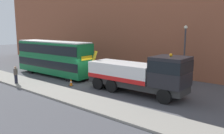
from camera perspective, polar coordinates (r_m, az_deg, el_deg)
The scene contains 8 objects.
ground_plane at distance 23.51m, azimuth -5.40°, elevation -4.15°, with size 120.00×120.00×0.00m, color #4C4C51.
near_kerb at distance 20.88m, azimuth -13.70°, elevation -5.97°, with size 60.00×2.80×0.15m, color gray.
building_facade at distance 29.67m, azimuth 6.84°, elevation 14.39°, with size 60.00×1.50×16.00m.
recovery_tow_truck at distance 19.67m, azimuth 6.93°, elevation -1.67°, with size 10.18×2.89×3.67m.
double_decker_bus at distance 28.04m, azimuth -14.24°, elevation 2.48°, with size 11.10×2.86×4.06m.
pedestrian_onlooker at distance 24.77m, azimuth -22.66°, elevation -1.82°, with size 0.46×0.47×1.71m.
traffic_cone_near_bus at distance 22.87m, azimuth -10.10°, elevation -3.78°, with size 0.36×0.36×0.72m.
street_lamp at distance 24.42m, azimuth 17.49°, elevation 4.22°, with size 0.36×0.36×5.83m.
Camera 1 is at (16.37, -15.92, 5.62)m, focal length 37.03 mm.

